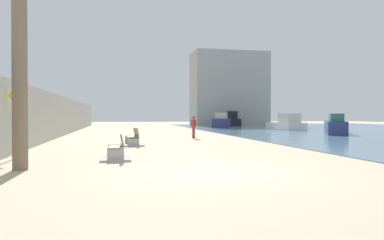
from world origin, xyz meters
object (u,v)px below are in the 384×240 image
boat_distant (229,120)px  boat_outer (335,126)px  bench_near (117,153)px  bench_far (132,141)px  boat_far_left (222,121)px  pedestrian_sign (19,112)px  boat_nearest (287,124)px  person_walking (194,125)px

boat_distant → boat_outer: (1.46, -25.79, -0.12)m
bench_near → bench_far: 6.15m
bench_near → boat_far_left: boat_far_left is taller
boat_distant → boat_far_left: boat_distant is taller
boat_distant → boat_far_left: 7.69m
bench_near → boat_distant: boat_distant is taller
bench_near → bench_far: same height
boat_distant → boat_far_left: size_ratio=1.32×
bench_far → boat_outer: bearing=24.4°
boat_outer → pedestrian_sign: bearing=-150.2°
bench_near → boat_distant: size_ratio=0.27×
boat_nearest → pedestrian_sign: size_ratio=1.81×
person_walking → boat_outer: (13.23, 2.95, -0.19)m
bench_far → boat_nearest: bearing=43.9°
boat_distant → boat_outer: boat_distant is taller
person_walking → boat_nearest: boat_nearest is taller
bench_near → boat_distant: bearing=66.8°
pedestrian_sign → bench_far: bearing=45.9°
person_walking → pedestrian_sign: 13.46m
bench_near → boat_nearest: (18.44, 23.06, 0.45)m
person_walking → boat_outer: size_ratio=0.25×
boat_nearest → boat_far_left: size_ratio=0.88×
boat_far_left → pedestrian_sign: bearing=-119.1°
bench_near → bench_far: (0.83, 6.09, 0.00)m
boat_outer → boat_far_left: bearing=104.1°
boat_nearest → boat_far_left: (-4.59, 9.93, 0.10)m
boat_outer → boat_nearest: size_ratio=1.25×
bench_near → person_walking: (5.35, 11.21, 0.68)m
bench_far → boat_nearest: size_ratio=0.42×
bench_near → boat_outer: (18.58, 14.16, 0.49)m
person_walking → boat_outer: 13.56m
boat_nearest → boat_far_left: 10.94m
bench_far → person_walking: bearing=48.5°
boat_distant → boat_outer: bearing=-86.8°
boat_far_left → pedestrian_sign: size_ratio=2.06×
bench_near → person_walking: bearing=64.5°
person_walking → boat_far_left: boat_far_left is taller
boat_far_left → pedestrian_sign: pedestrian_sign is taller
boat_nearest → pedestrian_sign: pedestrian_sign is taller
person_walking → bench_far: bearing=-131.5°
boat_distant → pedestrian_sign: (-20.90, -38.60, 0.92)m
bench_far → pedestrian_sign: 6.79m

